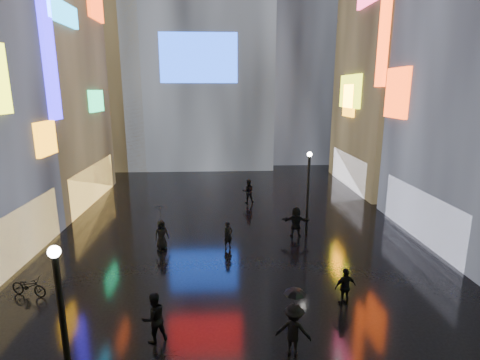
{
  "coord_description": "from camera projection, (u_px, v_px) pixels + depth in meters",
  "views": [
    {
      "loc": [
        -0.8,
        -3.62,
        8.76
      ],
      "look_at": [
        0.0,
        12.0,
        5.0
      ],
      "focal_mm": 28.0,
      "sensor_mm": 36.0,
      "label": 1
    }
  ],
  "objects": [
    {
      "name": "pedestrian_7",
      "position": [
        248.0,
        191.0,
        29.71
      ],
      "size": [
        0.94,
        0.75,
        1.88
      ],
      "primitive_type": "imported",
      "rotation": [
        0.0,
        0.0,
        3.18
      ],
      "color": "black",
      "rests_on": "ground"
    },
    {
      "name": "pedestrian_1",
      "position": [
        154.0,
        318.0,
        13.22
      ],
      "size": [
        1.14,
        1.07,
        1.86
      ],
      "primitive_type": "imported",
      "rotation": [
        0.0,
        0.0,
        3.7
      ],
      "color": "black",
      "rests_on": "ground"
    },
    {
      "name": "tower_flank_right",
      "position": [
        298.0,
        23.0,
        46.74
      ],
      "size": [
        12.0,
        12.0,
        34.0
      ],
      "primitive_type": "cube",
      "color": "black",
      "rests_on": "ground"
    },
    {
      "name": "pedestrian_3",
      "position": [
        345.0,
        287.0,
        15.53
      ],
      "size": [
        1.02,
        0.6,
        1.63
      ],
      "primitive_type": "imported",
      "rotation": [
        0.0,
        0.0,
        3.36
      ],
      "color": "black",
      "rests_on": "ground"
    },
    {
      "name": "lamp_far",
      "position": [
        308.0,
        188.0,
        22.74
      ],
      "size": [
        0.3,
        0.3,
        5.2
      ],
      "color": "black",
      "rests_on": "ground"
    },
    {
      "name": "umbrella_1",
      "position": [
        295.0,
        297.0,
        12.24
      ],
      "size": [
        0.95,
        0.95,
        0.62
      ],
      "primitive_type": "imported",
      "rotation": [
        0.0,
        0.0,
        5.82
      ],
      "color": "black",
      "rests_on": "pedestrian_2"
    },
    {
      "name": "ground",
      "position": [
        234.0,
        225.0,
        25.03
      ],
      "size": [
        140.0,
        140.0,
        0.0
      ],
      "primitive_type": "plane",
      "color": "black",
      "rests_on": "ground"
    },
    {
      "name": "lamp_near",
      "position": [
        64.0,
        330.0,
        9.32
      ],
      "size": [
        0.3,
        0.3,
        5.2
      ],
      "color": "black",
      "rests_on": "ground"
    },
    {
      "name": "pedestrian_4",
      "position": [
        162.0,
        234.0,
        21.11
      ],
      "size": [
        0.97,
        0.86,
        1.67
      ],
      "primitive_type": "imported",
      "rotation": [
        0.0,
        0.0,
        0.5
      ],
      "color": "black",
      "rests_on": "ground"
    },
    {
      "name": "pedestrian_2",
      "position": [
        293.0,
        330.0,
        12.53
      ],
      "size": [
        1.36,
        1.01,
        1.87
      ],
      "primitive_type": "imported",
      "rotation": [
        0.0,
        0.0,
        2.85
      ],
      "color": "black",
      "rests_on": "ground"
    },
    {
      "name": "bicycle",
      "position": [
        29.0,
        286.0,
        16.28
      ],
      "size": [
        1.83,
        1.08,
        0.91
      ],
      "primitive_type": "imported",
      "rotation": [
        0.0,
        0.0,
        1.28
      ],
      "color": "black",
      "rests_on": "ground"
    },
    {
      "name": "umbrella_2",
      "position": [
        160.0,
        213.0,
        20.81
      ],
      "size": [
        1.33,
        1.33,
        0.87
      ],
      "primitive_type": "imported",
      "rotation": [
        0.0,
        0.0,
        0.97
      ],
      "color": "black",
      "rests_on": "pedestrian_4"
    },
    {
      "name": "building_right_far",
      "position": [
        414.0,
        28.0,
        32.26
      ],
      "size": [
        10.28,
        12.0,
        28.0
      ],
      "color": "black",
      "rests_on": "ground"
    },
    {
      "name": "pedestrian_6",
      "position": [
        228.0,
        235.0,
        21.15
      ],
      "size": [
        0.68,
        0.62,
        1.55
      ],
      "primitive_type": "imported",
      "rotation": [
        0.0,
        0.0,
        0.56
      ],
      "color": "black",
      "rests_on": "ground"
    },
    {
      "name": "pedestrian_5",
      "position": [
        296.0,
        222.0,
        22.75
      ],
      "size": [
        1.83,
        0.87,
        1.9
      ],
      "primitive_type": "imported",
      "rotation": [
        0.0,
        0.0,
        2.96
      ],
      "color": "black",
      "rests_on": "ground"
    },
    {
      "name": "building_left_far",
      "position": [
        14.0,
        59.0,
        27.49
      ],
      "size": [
        10.28,
        12.0,
        22.0
      ],
      "color": "black",
      "rests_on": "ground"
    },
    {
      "name": "tower_flank_left",
      "position": [
        104.0,
        52.0,
        42.65
      ],
      "size": [
        10.0,
        10.0,
        26.0
      ],
      "primitive_type": "cube",
      "color": "black",
      "rests_on": "ground"
    }
  ]
}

